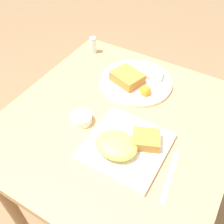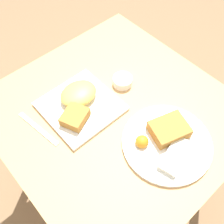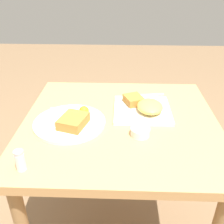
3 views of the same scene
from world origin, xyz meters
TOP-DOWN VIEW (x-y plane):
  - ground_plane at (0.00, 0.00)m, footprint 8.00×8.00m
  - dining_table at (0.00, 0.00)m, footprint 0.80×0.83m
  - plate_square_near at (0.08, -0.10)m, footprint 0.25×0.25m
  - plate_oval_far at (-0.04, 0.21)m, footprint 0.30×0.30m
  - sauce_ramekin at (-0.11, -0.08)m, footprint 0.08×0.08m
  - butter_knife at (0.25, -0.12)m, footprint 0.04×0.19m

SIDE VIEW (x-z plane):
  - ground_plane at x=0.00m, z-range 0.00..0.00m
  - dining_table at x=0.00m, z-range 0.27..1.03m
  - butter_knife at x=0.25m, z-range 0.76..0.76m
  - plate_oval_far at x=-0.04m, z-range 0.75..0.80m
  - sauce_ramekin at x=-0.11m, z-range 0.76..0.79m
  - plate_square_near at x=0.08m, z-range 0.75..0.81m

